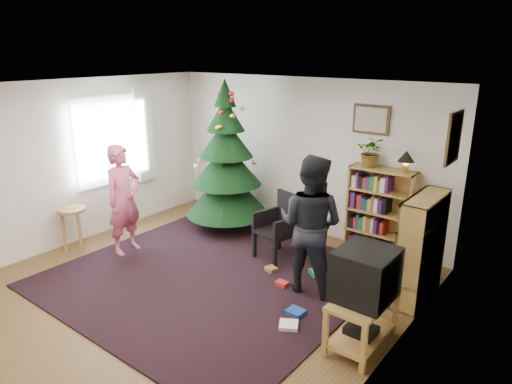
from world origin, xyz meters
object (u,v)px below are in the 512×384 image
Objects in this scene: picture_right at (454,138)px; bookshelf_right at (421,247)px; bookshelf_back at (380,211)px; table_lamp at (406,158)px; picture_back at (371,120)px; armchair at (281,224)px; crt_tv at (365,274)px; person_by_chair at (310,225)px; stool at (73,218)px; person_standing at (123,200)px; tv_stand at (362,317)px; potted_plant at (372,152)px; christmas_tree at (226,169)px.

picture_right is 1.33m from bookshelf_right.
table_lamp is at bearing 0.00° from bookshelf_back.
armchair is (-0.77, -1.09, -1.43)m from picture_back.
person_by_chair is at bearing 147.38° from crt_tv.
person_by_chair reaches higher than stool.
person_standing is (-3.77, -0.03, 0.01)m from crt_tv.
person_standing reaches higher than tv_stand.
crt_tv is 2.33m from table_lamp.
tv_stand is 1.42× the size of crt_tv.
stool is at bearing -173.71° from tv_stand.
bookshelf_right reaches higher than armchair.
crt_tv is 0.61× the size of armchair.
table_lamp reaches higher than stool.
potted_plant is at bearing 37.65° from stool.
table_lamp is (1.37, 0.96, 0.99)m from armchair.
bookshelf_back is 1.00× the size of bookshelf_right.
picture_back reaches higher than bookshelf_right.
bookshelf_right is (1.19, -1.02, -1.29)m from picture_back.
bookshelf_back is 1.36× the size of armchair.
person_by_chair reaches higher than bookshelf_back.
table_lamp is at bearing 33.98° from stool.
stool is 0.41× the size of person_standing.
tv_stand is at bearing -70.53° from bookshelf_back.
person_standing reaches higher than armchair.
christmas_tree is 8.26× the size of table_lamp.
person_by_chair is at bearing 18.62° from stool.
christmas_tree is 5.66× the size of potted_plant.
picture_right is at bearing -150.13° from person_by_chair.
bookshelf_back is at bearing 0.00° from potted_plant.
potted_plant is (2.24, 0.58, 0.48)m from christmas_tree.
tv_stand is at bearing 141.40° from person_by_chair.
stool is (-4.54, -1.78, -0.15)m from bookshelf_right.
person_standing is (-2.70, -2.35, -1.14)m from picture_back.
stool is at bearing -140.13° from picture_back.
picture_right is 1.04m from table_lamp.
bookshelf_back is 1.95× the size of stool.
potted_plant reaches higher than bookshelf_right.
potted_plant is at bearing 14.49° from christmas_tree.
christmas_tree reaches higher than potted_plant.
tv_stand is 2.52m from table_lamp.
tv_stand is 3.80m from person_standing.
bookshelf_right is 2.22× the size of crt_tv.
bookshelf_right is at bearing -157.21° from person_by_chair.
potted_plant reaches higher than crt_tv.
person_by_chair is 5.79× the size of table_lamp.
bookshelf_back and bookshelf_right have the same top height.
person_by_chair reaches higher than tv_stand.
picture_back is at bearing 39.87° from stool.
armchair is 2.32m from person_standing.
potted_plant reaches higher than table_lamp.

